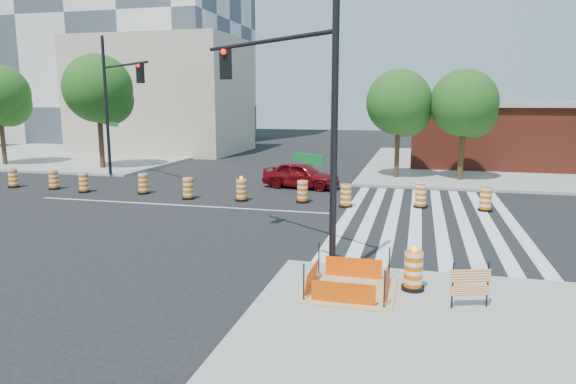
% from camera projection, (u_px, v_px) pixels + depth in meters
% --- Properties ---
extents(ground, '(120.00, 120.00, 0.00)m').
position_uv_depth(ground, '(176.00, 205.00, 23.12)').
color(ground, black).
rests_on(ground, ground).
extents(sidewalk_ne, '(22.00, 22.00, 0.15)m').
position_uv_depth(sidewalk_ne, '(528.00, 166.00, 35.89)').
color(sidewalk_ne, gray).
rests_on(sidewalk_ne, ground).
extents(sidewalk_nw, '(22.00, 22.00, 0.15)m').
position_uv_depth(sidewalk_nw, '(81.00, 153.00, 44.65)').
color(sidewalk_nw, gray).
rests_on(sidewalk_nw, ground).
extents(crosswalk_east, '(6.75, 13.50, 0.01)m').
position_uv_depth(crosswalk_east, '(427.00, 219.00, 20.45)').
color(crosswalk_east, silver).
rests_on(crosswalk_east, ground).
extents(lane_centerline, '(14.00, 0.12, 0.01)m').
position_uv_depth(lane_centerline, '(176.00, 205.00, 23.12)').
color(lane_centerline, silver).
rests_on(lane_centerline, ground).
extents(excavation_pit, '(2.20, 2.20, 0.90)m').
position_uv_depth(excavation_pit, '(348.00, 288.00, 12.31)').
color(excavation_pit, tan).
rests_on(excavation_pit, ground).
extents(brick_storefront, '(16.50, 8.50, 4.60)m').
position_uv_depth(brick_storefront, '(531.00, 134.00, 35.49)').
color(brick_storefront, maroon).
rests_on(brick_storefront, ground).
extents(beige_midrise, '(14.00, 10.00, 10.00)m').
position_uv_depth(beige_midrise, '(163.00, 96.00, 46.13)').
color(beige_midrise, '#C5AF97').
rests_on(beige_midrise, ground).
extents(red_coupe, '(4.35, 2.30, 1.41)m').
position_uv_depth(red_coupe, '(301.00, 175.00, 27.53)').
color(red_coupe, '#63080B').
rests_on(red_coupe, ground).
extents(signal_pole_se, '(4.88, 3.75, 7.96)m').
position_uv_depth(signal_pole_se, '(293.00, 92.00, 13.92)').
color(signal_pole_se, black).
rests_on(signal_pole_se, ground).
extents(signal_pole_nw, '(5.09, 3.86, 8.26)m').
position_uv_depth(signal_pole_nw, '(116.00, 93.00, 29.44)').
color(signal_pole_nw, black).
rests_on(signal_pole_nw, ground).
extents(pit_drum, '(0.56, 0.56, 1.09)m').
position_uv_depth(pit_drum, '(413.00, 272.00, 12.35)').
color(pit_drum, black).
rests_on(pit_drum, ground).
extents(barricade, '(0.86, 0.33, 1.05)m').
position_uv_depth(barricade, '(470.00, 283.00, 11.25)').
color(barricade, '#FF6305').
rests_on(barricade, ground).
extents(tree_north_a, '(4.19, 4.19, 7.12)m').
position_uv_depth(tree_north_a, '(0.00, 98.00, 35.71)').
color(tree_north_a, '#382314').
rests_on(tree_north_a, ground).
extents(tree_north_b, '(4.51, 4.51, 7.67)m').
position_uv_depth(tree_north_b, '(99.00, 92.00, 33.93)').
color(tree_north_b, '#382314').
rests_on(tree_north_b, ground).
extents(tree_north_c, '(3.78, 3.78, 6.42)m').
position_uv_depth(tree_north_c, '(400.00, 106.00, 29.75)').
color(tree_north_c, '#382314').
rests_on(tree_north_c, ground).
extents(tree_north_d, '(3.77, 3.76, 6.39)m').
position_uv_depth(tree_north_d, '(465.00, 107.00, 28.85)').
color(tree_north_d, '#382314').
rests_on(tree_north_d, ground).
extents(median_drum_0, '(0.60, 0.60, 1.02)m').
position_uv_depth(median_drum_0, '(13.00, 179.00, 27.70)').
color(median_drum_0, black).
rests_on(median_drum_0, ground).
extents(median_drum_1, '(0.60, 0.60, 1.02)m').
position_uv_depth(median_drum_1, '(54.00, 180.00, 27.12)').
color(median_drum_1, black).
rests_on(median_drum_1, ground).
extents(median_drum_2, '(0.60, 0.60, 1.02)m').
position_uv_depth(median_drum_2, '(84.00, 183.00, 26.21)').
color(median_drum_2, black).
rests_on(median_drum_2, ground).
extents(median_drum_3, '(0.60, 0.60, 1.02)m').
position_uv_depth(median_drum_3, '(143.00, 184.00, 25.82)').
color(median_drum_3, black).
rests_on(median_drum_3, ground).
extents(median_drum_4, '(0.60, 0.60, 1.02)m').
position_uv_depth(median_drum_4, '(188.00, 189.00, 24.44)').
color(median_drum_4, black).
rests_on(median_drum_4, ground).
extents(median_drum_5, '(0.60, 0.60, 1.18)m').
position_uv_depth(median_drum_5, '(241.00, 191.00, 23.99)').
color(median_drum_5, black).
rests_on(median_drum_5, ground).
extents(median_drum_6, '(0.60, 0.60, 1.02)m').
position_uv_depth(median_drum_6, '(302.00, 192.00, 23.62)').
color(median_drum_6, black).
rests_on(median_drum_6, ground).
extents(median_drum_7, '(0.60, 0.60, 1.02)m').
position_uv_depth(median_drum_7, '(346.00, 196.00, 22.60)').
color(median_drum_7, black).
rests_on(median_drum_7, ground).
extents(median_drum_8, '(0.60, 0.60, 1.02)m').
position_uv_depth(median_drum_8, '(421.00, 197.00, 22.47)').
color(median_drum_8, black).
rests_on(median_drum_8, ground).
extents(median_drum_9, '(0.60, 0.60, 1.02)m').
position_uv_depth(median_drum_9, '(486.00, 200.00, 21.79)').
color(median_drum_9, black).
rests_on(median_drum_9, ground).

